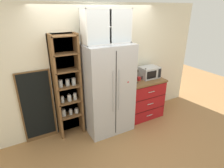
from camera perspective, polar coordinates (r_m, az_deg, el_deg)
ground_plane at (r=4.22m, az=-1.14°, el=-13.08°), size 10.77×10.77×0.00m
wall_back_cream at (r=3.98m, az=-3.95°, el=5.15°), size 5.07×0.10×2.55m
refrigerator at (r=3.78m, az=-1.33°, el=-1.56°), size 0.94×0.70×1.83m
pantry_shelf_column at (r=3.72m, az=-13.57°, el=-0.77°), size 0.53×0.31×2.04m
counter_cabinet at (r=4.48m, az=9.30°, el=-4.21°), size 0.92×0.60×0.93m
microwave at (r=4.40m, az=11.29°, el=3.52°), size 0.44×0.33×0.26m
coffee_maker at (r=4.06m, az=5.93°, el=2.60°), size 0.17×0.20×0.31m
mug_red at (r=4.21m, az=8.24°, el=1.58°), size 0.11×0.08×0.08m
mug_charcoal at (r=4.30m, az=9.57°, el=1.97°), size 0.12×0.09×0.09m
bottle_amber at (r=4.23m, az=10.13°, el=2.69°), size 0.07×0.07×0.27m
upper_cabinet at (r=3.51m, az=-1.89°, el=17.26°), size 0.90×0.32×0.61m
chalkboard_menu at (r=3.81m, az=-21.82°, el=-6.45°), size 0.60×0.04×1.42m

